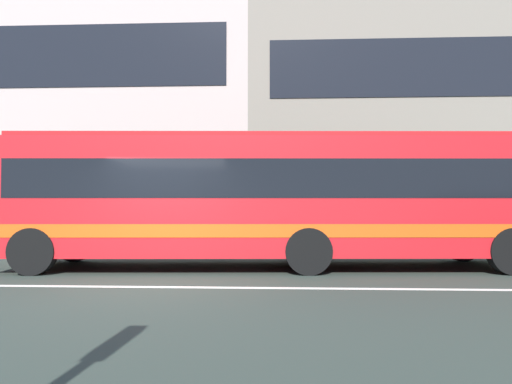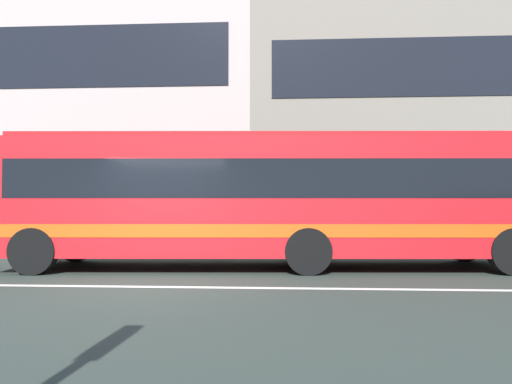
{
  "view_description": "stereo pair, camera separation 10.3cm",
  "coord_description": "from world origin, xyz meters",
  "views": [
    {
      "loc": [
        2.34,
        -8.04,
        1.49
      ],
      "look_at": [
        1.87,
        2.39,
        1.79
      ],
      "focal_mm": 31.45,
      "sensor_mm": 36.0,
      "label": 1
    },
    {
      "loc": [
        2.45,
        -8.03,
        1.49
      ],
      "look_at": [
        1.87,
        2.39,
        1.79
      ],
      "focal_mm": 31.45,
      "sensor_mm": 36.0,
      "label": 2
    }
  ],
  "objects": [
    {
      "name": "ground_plane",
      "position": [
        0.0,
        0.0,
        0.0
      ],
      "size": [
        160.0,
        160.0,
        0.0
      ],
      "primitive_type": "plane",
      "color": "#2F3A33"
    },
    {
      "name": "lane_centre_line",
      "position": [
        0.0,
        0.0,
        0.0
      ],
      "size": [
        60.0,
        0.16,
        0.01
      ],
      "primitive_type": "cube",
      "color": "silver",
      "rests_on": "ground_plane"
    },
    {
      "name": "hedge_row_far",
      "position": [
        0.57,
        6.69,
        0.35
      ],
      "size": [
        19.39,
        1.1,
        0.7
      ],
      "primitive_type": "cube",
      "color": "#1D5117",
      "rests_on": "ground_plane"
    },
    {
      "name": "apartment_block_left",
      "position": [
        -10.56,
        17.01,
        6.97
      ],
      "size": [
        23.35,
        11.6,
        13.94
      ],
      "color": "#BFA9A2",
      "rests_on": "ground_plane"
    },
    {
      "name": "apartment_block_right",
      "position": [
        13.03,
        17.01,
        6.35
      ],
      "size": [
        23.83,
        11.6,
        12.7
      ],
      "color": "gray",
      "rests_on": "ground_plane"
    },
    {
      "name": "transit_bus",
      "position": [
        2.21,
        2.65,
        1.7
      ],
      "size": [
        12.3,
        3.12,
        3.09
      ],
      "color": "red",
      "rests_on": "ground_plane"
    }
  ]
}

